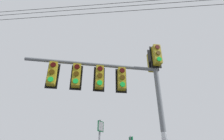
{
  "coord_description": "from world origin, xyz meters",
  "views": [
    {
      "loc": [
        4.3,
        5.01,
        1.5
      ],
      "look_at": [
        0.84,
        -0.33,
        4.85
      ],
      "focal_mm": 28.65,
      "sensor_mm": 36.0,
      "label": 1
    }
  ],
  "objects": [
    {
      "name": "signal_mast_assembly",
      "position": [
        0.5,
        -0.2,
        4.38
      ],
      "size": [
        5.16,
        2.59,
        6.1
      ],
      "color": "slate",
      "rests_on": "ground"
    },
    {
      "name": "overhead_wire_span",
      "position": [
        -0.02,
        -0.32,
        8.91
      ],
      "size": [
        19.03,
        15.87,
        1.36
      ],
      "color": "black"
    }
  ]
}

